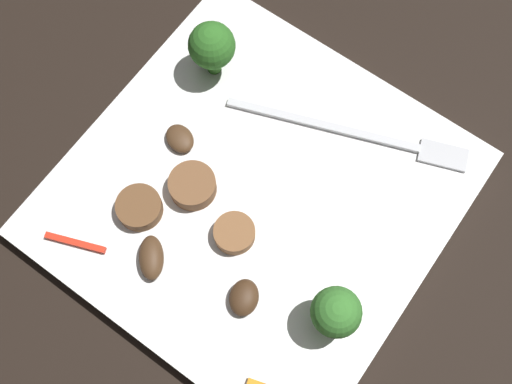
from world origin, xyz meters
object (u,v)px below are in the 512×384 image
plate (256,196)px  mushroom_0 (184,134)px  sausage_slice_0 (193,186)px  mushroom_1 (244,298)px  sausage_slice_1 (139,208)px  fork (364,136)px  broccoli_floret_1 (212,46)px  sausage_slice_2 (234,233)px  pepper_strip_1 (75,243)px  mushroom_2 (151,258)px  broccoli_floret_0 (336,312)px

plate → mushroom_0: mushroom_0 is taller
sausage_slice_0 → mushroom_1: size_ratio=1.34×
sausage_slice_1 → mushroom_1: size_ratio=1.28×
fork → mushroom_0: (-0.11, -0.08, 0.00)m
broccoli_floret_1 → sausage_slice_2: bearing=-47.1°
sausage_slice_2 → mushroom_0: 0.08m
sausage_slice_1 → mushroom_0: (-0.01, 0.06, -0.00)m
sausage_slice_1 → broccoli_floret_1: bearing=102.1°
fork → mushroom_1: 0.15m
sausage_slice_0 → pepper_strip_1: size_ratio=0.77×
sausage_slice_1 → mushroom_1: 0.10m
pepper_strip_1 → mushroom_2: bearing=23.5°
fork → mushroom_0: 0.13m
pepper_strip_1 → sausage_slice_2: bearing=38.7°
plate → mushroom_2: size_ratio=8.32×
fork → pepper_strip_1: 0.22m
fork → broccoli_floret_0: (0.05, -0.13, 0.03)m
broccoli_floret_1 → plate: bearing=-36.8°
broccoli_floret_1 → pepper_strip_1: (0.00, -0.17, -0.03)m
fork → mushroom_2: 0.18m
plate → fork: (0.04, 0.08, 0.01)m
plate → mushroom_0: 0.07m
pepper_strip_1 → plate: bearing=52.6°
mushroom_1 → sausage_slice_1: bearing=175.0°
mushroom_0 → mushroom_1: (0.11, -0.07, 0.00)m
sausage_slice_0 → sausage_slice_2: size_ratio=1.16×
plate → broccoli_floret_0: broccoli_floret_0 is taller
broccoli_floret_0 → pepper_strip_1: bearing=-161.0°
mushroom_2 → mushroom_1: bearing=12.4°
sausage_slice_1 → mushroom_0: bearing=99.0°
fork → broccoli_floret_0: bearing=-87.2°
mushroom_2 → broccoli_floret_0: bearing=17.1°
sausage_slice_0 → sausage_slice_1: (-0.02, -0.03, -0.00)m
mushroom_1 → broccoli_floret_1: bearing=133.3°
sausage_slice_1 → pepper_strip_1: sausage_slice_1 is taller
sausage_slice_1 → pepper_strip_1: size_ratio=0.74×
fork → sausage_slice_2: (-0.03, -0.12, 0.00)m
plate → sausage_slice_1: (-0.06, -0.06, 0.01)m
sausage_slice_0 → mushroom_1: (0.08, -0.04, -0.00)m
mushroom_1 → pepper_strip_1: mushroom_1 is taller
sausage_slice_0 → pepper_strip_1: (-0.04, -0.08, -0.00)m
broccoli_floret_0 → pepper_strip_1: size_ratio=1.07×
pepper_strip_1 → mushroom_0: bearing=84.1°
broccoli_floret_1 → sausage_slice_1: size_ratio=1.55×
mushroom_1 → fork: bearing=89.4°
sausage_slice_1 → mushroom_2: 0.04m
fork → mushroom_0: size_ratio=7.20×
plate → fork: size_ratio=1.49×
fork → broccoli_floret_0: broccoli_floret_0 is taller
broccoli_floret_0 → sausage_slice_0: bearing=171.3°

